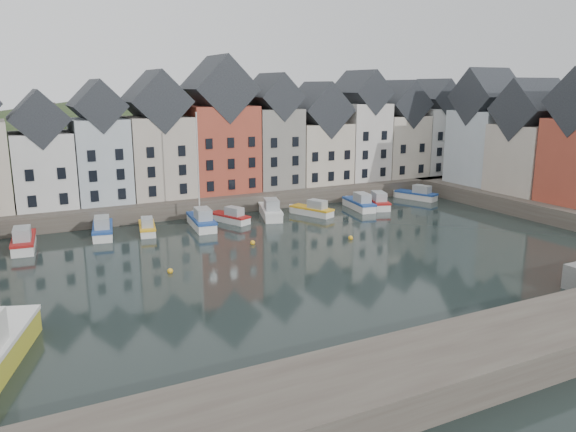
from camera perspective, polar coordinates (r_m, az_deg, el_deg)
ground at (r=52.68m, az=3.90°, el=-4.46°), size 260.00×260.00×0.00m
far_quay at (r=78.88m, az=-7.35°, el=2.14°), size 90.00×16.00×2.00m
right_quay at (r=79.39m, az=26.28°, el=0.94°), size 14.00×54.00×2.00m
near_wall at (r=30.29m, az=9.28°, el=-16.52°), size 50.00×6.00×2.00m
hillside at (r=107.79m, az=-11.78°, el=-5.46°), size 153.60×70.40×64.00m
far_terrace at (r=77.07m, az=-4.75°, el=7.86°), size 72.37×8.16×17.78m
right_terrace at (r=80.60m, az=23.54°, el=7.08°), size 8.30×24.25×16.36m
mooring_buoys at (r=55.36m, az=-2.51°, el=-3.41°), size 20.50×5.50×0.50m
boat_a at (r=61.63m, az=-25.28°, el=-2.36°), size 2.71×6.93×2.60m
boat_b at (r=63.68m, az=-18.31°, el=-1.30°), size 3.16×6.85×2.53m
boat_c at (r=63.69m, az=-14.11°, el=-1.16°), size 2.64×5.56×2.05m
boat_d at (r=64.75m, az=-8.77°, el=-0.45°), size 2.87×7.11×13.24m
boat_e at (r=67.01m, az=-5.85°, el=-0.11°), size 3.73×5.71×2.10m
boat_f at (r=69.06m, az=-1.77°, el=0.50°), size 4.17×7.34×2.69m
boat_g at (r=70.30m, az=2.55°, el=0.60°), size 3.95×6.02×2.22m
boat_h at (r=74.28m, az=7.28°, el=1.25°), size 3.01×6.74×2.50m
boat_i at (r=75.68m, az=9.03°, el=1.41°), size 3.93×6.72×2.47m
boat_j at (r=82.17m, az=12.99°, el=2.13°), size 3.94×6.30×2.32m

